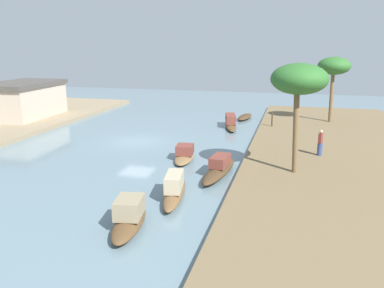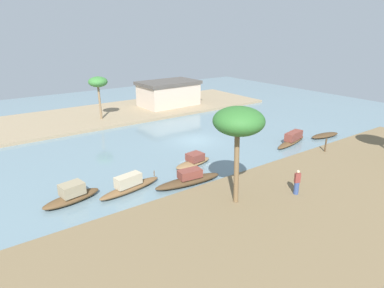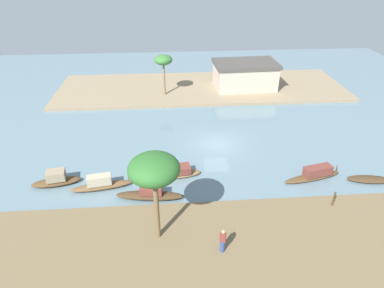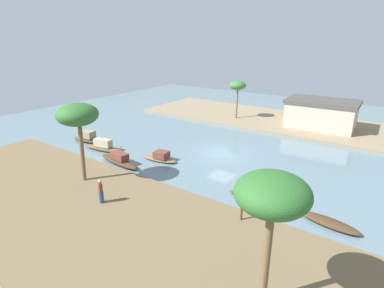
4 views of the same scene
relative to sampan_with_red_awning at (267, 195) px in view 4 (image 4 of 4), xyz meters
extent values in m
plane|color=slate|center=(-7.34, 6.33, -0.45)|extent=(69.13, 69.13, 0.00)
cube|color=brown|center=(-7.34, -8.79, -0.29)|extent=(38.88, 12.25, 0.32)
cube|color=#937F60|center=(-7.34, 21.46, -0.29)|extent=(38.88, 12.25, 0.32)
ellipsoid|color=brown|center=(-0.19, -0.04, -0.27)|extent=(5.28, 2.03, 0.36)
cube|color=brown|center=(0.21, 0.05, 0.30)|extent=(2.49, 1.35, 0.78)
cylinder|color=brown|center=(2.04, 0.45, 0.17)|extent=(0.07, 0.07, 0.59)
ellipsoid|color=brown|center=(-21.39, 0.78, -0.18)|extent=(4.00, 1.78, 0.53)
cube|color=gray|center=(-21.30, 0.79, 0.47)|extent=(1.61, 1.29, 0.77)
ellipsoid|color=#47331E|center=(-13.70, -1.56, -0.18)|extent=(5.33, 1.64, 0.55)
cube|color=brown|center=(-13.57, -1.57, 0.40)|extent=(1.78, 1.07, 0.60)
ellipsoid|color=brown|center=(-11.25, 1.26, -0.28)|extent=(3.70, 1.58, 0.35)
cube|color=brown|center=(-11.02, 1.29, 0.21)|extent=(1.40, 1.24, 0.62)
ellipsoid|color=#47331E|center=(4.40, -0.75, -0.24)|extent=(3.77, 1.57, 0.42)
ellipsoid|color=brown|center=(-17.58, -0.03, -0.21)|extent=(4.97, 1.73, 0.49)
cube|color=tan|center=(-17.71, -0.05, 0.43)|extent=(1.98, 1.08, 0.78)
cylinder|color=brown|center=(-15.47, 0.33, 0.21)|extent=(0.07, 0.07, 0.44)
cylinder|color=#33477A|center=(-8.98, -7.39, 0.29)|extent=(0.43, 0.43, 0.84)
cube|color=brown|center=(-8.98, -7.39, 1.04)|extent=(0.42, 0.33, 0.66)
sphere|color=tan|center=(-8.98, -7.39, 1.49)|extent=(0.23, 0.23, 0.23)
cylinder|color=#4C3823|center=(-0.20, -3.76, 0.48)|extent=(0.14, 0.14, 1.21)
cylinder|color=brown|center=(-12.98, -5.76, 2.22)|extent=(0.32, 0.48, 4.71)
ellipsoid|color=#2D6628|center=(-12.98, -5.76, 5.19)|extent=(3.11, 3.11, 1.71)
cylinder|color=brown|center=(3.40, -8.90, 2.18)|extent=(0.33, 0.42, 4.61)
ellipsoid|color=#2D6628|center=(3.40, -8.90, 5.07)|extent=(2.94, 2.94, 1.62)
cylinder|color=#7F6647|center=(-12.42, 19.07, 1.91)|extent=(0.26, 0.38, 4.08)
ellipsoid|color=#387533|center=(-12.42, 19.07, 4.40)|extent=(2.26, 2.26, 1.24)
cube|color=#C6B29E|center=(-1.58, 20.80, 1.40)|extent=(8.05, 5.30, 3.04)
cube|color=#4C4742|center=(-1.58, 20.80, 3.13)|extent=(8.53, 5.62, 0.43)
camera|label=1|loc=(-35.26, -5.58, 7.07)|focal=36.69mm
camera|label=2|loc=(-26.03, -19.32, 10.28)|focal=30.63mm
camera|label=3|loc=(-11.97, -21.82, 16.25)|focal=31.11mm
camera|label=4|loc=(6.88, -19.08, 10.64)|focal=28.81mm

